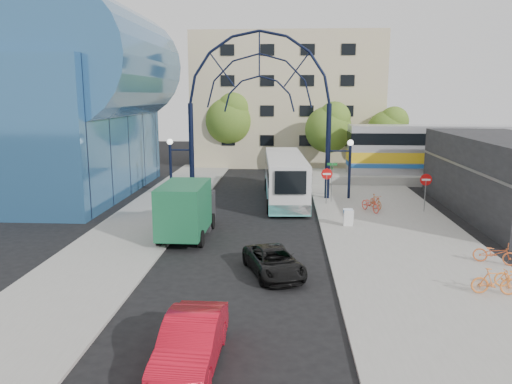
# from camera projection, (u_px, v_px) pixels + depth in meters

# --- Properties ---
(ground) EXTENTS (120.00, 120.00, 0.00)m
(ground) POSITION_uv_depth(u_px,v_px,m) (243.00, 259.00, 23.40)
(ground) COLOR black
(ground) RESTS_ON ground
(sidewalk_east) EXTENTS (8.00, 56.00, 0.12)m
(sidewalk_east) POSITION_uv_depth(u_px,v_px,m) (397.00, 237.00, 26.84)
(sidewalk_east) COLOR gray
(sidewalk_east) RESTS_ON ground
(plaza_west) EXTENTS (5.00, 50.00, 0.12)m
(plaza_west) POSITION_uv_depth(u_px,v_px,m) (143.00, 224.00, 29.65)
(plaza_west) COLOR gray
(plaza_west) RESTS_ON ground
(gateway_arch) EXTENTS (13.64, 0.44, 12.10)m
(gateway_arch) POSITION_uv_depth(u_px,v_px,m) (259.00, 81.00, 35.48)
(gateway_arch) COLOR black
(gateway_arch) RESTS_ON ground
(stop_sign) EXTENTS (0.80, 0.07, 2.50)m
(stop_sign) POSITION_uv_depth(u_px,v_px,m) (327.00, 177.00, 34.50)
(stop_sign) COLOR slate
(stop_sign) RESTS_ON sidewalk_east
(do_not_enter_sign) EXTENTS (0.76, 0.07, 2.48)m
(do_not_enter_sign) POSITION_uv_depth(u_px,v_px,m) (426.00, 183.00, 32.17)
(do_not_enter_sign) COLOR slate
(do_not_enter_sign) RESTS_ON sidewalk_east
(street_name_sign) EXTENTS (0.70, 0.70, 2.80)m
(street_name_sign) POSITION_uv_depth(u_px,v_px,m) (332.00, 174.00, 35.03)
(street_name_sign) COLOR slate
(street_name_sign) RESTS_ON sidewalk_east
(sandwich_board) EXTENTS (0.55, 0.61, 0.99)m
(sandwich_board) POSITION_uv_depth(u_px,v_px,m) (348.00, 216.00, 28.79)
(sandwich_board) COLOR white
(sandwich_board) RESTS_ON sidewalk_east
(transit_hall) EXTENTS (16.50, 18.00, 14.50)m
(transit_hall) POSITION_uv_depth(u_px,v_px,m) (58.00, 107.00, 37.72)
(transit_hall) COLOR #2D5B89
(transit_hall) RESTS_ON ground
(commercial_block_east) EXTENTS (6.00, 16.00, 5.00)m
(commercial_block_east) POSITION_uv_depth(u_px,v_px,m) (506.00, 176.00, 31.78)
(commercial_block_east) COLOR black
(commercial_block_east) RESTS_ON ground
(apartment_block) EXTENTS (20.00, 12.10, 14.00)m
(apartment_block) POSITION_uv_depth(u_px,v_px,m) (287.00, 100.00, 56.21)
(apartment_block) COLOR #CABD8C
(apartment_block) RESTS_ON ground
(train_platform) EXTENTS (32.00, 5.00, 0.80)m
(train_platform) POSITION_uv_depth(u_px,v_px,m) (492.00, 178.00, 43.70)
(train_platform) COLOR gray
(train_platform) RESTS_ON ground
(train_car) EXTENTS (25.10, 3.05, 4.20)m
(train_car) POSITION_uv_depth(u_px,v_px,m) (494.00, 150.00, 43.22)
(train_car) COLOR #B7B7BC
(train_car) RESTS_ON train_platform
(tree_north_a) EXTENTS (4.48, 4.48, 7.00)m
(tree_north_a) POSITION_uv_depth(u_px,v_px,m) (330.00, 127.00, 47.56)
(tree_north_a) COLOR #382314
(tree_north_a) RESTS_ON ground
(tree_north_b) EXTENTS (5.12, 5.12, 8.00)m
(tree_north_b) POSITION_uv_depth(u_px,v_px,m) (230.00, 118.00, 51.94)
(tree_north_b) COLOR #382314
(tree_north_b) RESTS_ON ground
(tree_north_c) EXTENTS (4.16, 4.16, 6.50)m
(tree_north_c) POSITION_uv_depth(u_px,v_px,m) (389.00, 129.00, 49.23)
(tree_north_c) COLOR #382314
(tree_north_c) RESTS_ON ground
(city_bus) EXTENTS (3.35, 12.05, 3.27)m
(city_bus) POSITION_uv_depth(u_px,v_px,m) (285.00, 177.00, 36.30)
(city_bus) COLOR silver
(city_bus) RESTS_ON ground
(green_truck) EXTENTS (2.41, 6.07, 3.05)m
(green_truck) POSITION_uv_depth(u_px,v_px,m) (187.00, 209.00, 26.93)
(green_truck) COLOR black
(green_truck) RESTS_ON ground
(black_suv) EXTENTS (3.16, 4.55, 1.15)m
(black_suv) POSITION_uv_depth(u_px,v_px,m) (274.00, 262.00, 21.34)
(black_suv) COLOR black
(black_suv) RESTS_ON ground
(red_sedan) EXTENTS (1.63, 4.46, 1.46)m
(red_sedan) POSITION_uv_depth(u_px,v_px,m) (191.00, 342.00, 14.07)
(red_sedan) COLOR #B70B1D
(red_sedan) RESTS_ON ground
(bike_near_a) EXTENTS (1.40, 1.99, 0.99)m
(bike_near_a) POSITION_uv_depth(u_px,v_px,m) (370.00, 204.00, 32.42)
(bike_near_a) COLOR #E33F2D
(bike_near_a) RESTS_ON sidewalk_east
(bike_near_b) EXTENTS (0.92, 1.63, 0.95)m
(bike_near_b) POSITION_uv_depth(u_px,v_px,m) (376.00, 202.00, 33.29)
(bike_near_b) COLOR #D06129
(bike_near_b) RESTS_ON sidewalk_east
(bike_far_a) EXTENTS (1.95, 1.37, 0.97)m
(bike_far_a) POSITION_uv_depth(u_px,v_px,m) (495.00, 253.00, 22.39)
(bike_far_a) COLOR orange
(bike_far_a) RESTS_ON sidewalk_east
(bike_far_b) EXTENTS (1.75, 0.62, 1.03)m
(bike_far_b) POSITION_uv_depth(u_px,v_px,m) (495.00, 281.00, 18.92)
(bike_far_b) COLOR orange
(bike_far_b) RESTS_ON sidewalk_east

